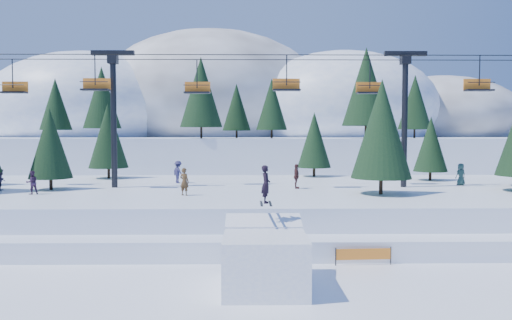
{
  "coord_description": "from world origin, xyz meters",
  "views": [
    {
      "loc": [
        1.14,
        -19.75,
        6.55
      ],
      "look_at": [
        1.53,
        6.0,
        5.2
      ],
      "focal_mm": 35.0,
      "sensor_mm": 36.0,
      "label": 1
    }
  ],
  "objects_px": {
    "jump_kicker": "(265,257)",
    "chairlift": "(254,97)",
    "banner_near": "(363,254)",
    "banner_far": "(390,251)"
  },
  "relations": [
    {
      "from": "jump_kicker",
      "to": "banner_far",
      "type": "distance_m",
      "value": 7.84
    },
    {
      "from": "banner_near",
      "to": "banner_far",
      "type": "relative_size",
      "value": 1.01
    },
    {
      "from": "jump_kicker",
      "to": "chairlift",
      "type": "height_order",
      "value": "chairlift"
    },
    {
      "from": "banner_near",
      "to": "chairlift",
      "type": "bearing_deg",
      "value": 111.8
    },
    {
      "from": "chairlift",
      "to": "banner_far",
      "type": "distance_m",
      "value": 16.81
    },
    {
      "from": "banner_near",
      "to": "banner_far",
      "type": "xyz_separation_m",
      "value": [
        1.53,
        0.69,
        0.0
      ]
    },
    {
      "from": "chairlift",
      "to": "banner_far",
      "type": "xyz_separation_m",
      "value": [
        6.84,
        -12.6,
        -8.78
      ]
    },
    {
      "from": "jump_kicker",
      "to": "banner_far",
      "type": "relative_size",
      "value": 1.82
    },
    {
      "from": "chairlift",
      "to": "banner_near",
      "type": "distance_m",
      "value": 16.79
    },
    {
      "from": "jump_kicker",
      "to": "banner_near",
      "type": "distance_m",
      "value": 6.2
    }
  ]
}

